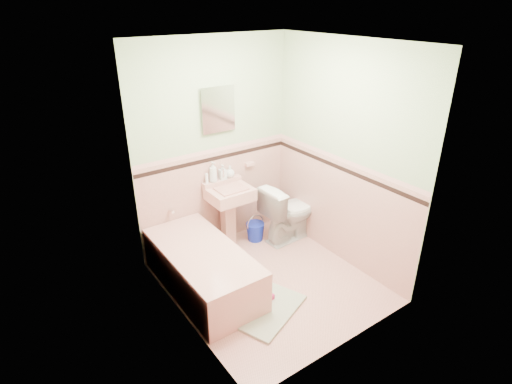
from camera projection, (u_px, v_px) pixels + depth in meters
floor at (269, 282)px, 4.53m from camera, size 2.20×2.20×0.00m
ceiling at (273, 41)px, 3.47m from camera, size 2.20×2.20×0.00m
wall_back at (214, 147)px, 4.81m from camera, size 2.50×0.00×2.50m
wall_front at (356, 223)px, 3.19m from camera, size 2.50×0.00×2.50m
wall_left at (176, 204)px, 3.48m from camera, size 0.00×2.50×2.50m
wall_right at (343, 157)px, 4.52m from camera, size 0.00×2.50×2.50m
wainscot_back at (217, 198)px, 5.08m from camera, size 2.00×0.00×2.00m
wainscot_front at (347, 290)px, 3.47m from camera, size 2.00×0.00×2.00m
wainscot_left at (183, 267)px, 3.76m from camera, size 0.00×2.20×2.20m
wainscot_right at (338, 210)px, 4.79m from camera, size 0.00×2.20×2.20m
accent_back at (215, 158)px, 4.86m from camera, size 2.00×0.00×2.00m
accent_front at (353, 237)px, 3.25m from camera, size 2.00×0.00×2.00m
accent_left at (180, 217)px, 3.54m from camera, size 0.00×2.20×2.20m
accent_right at (341, 168)px, 4.57m from camera, size 0.00×2.20×2.20m
cap_back at (215, 150)px, 4.81m from camera, size 2.00×0.00×2.00m
cap_front at (354, 226)px, 3.21m from camera, size 2.00×0.00×2.00m
cap_left at (179, 207)px, 3.50m from camera, size 0.00×2.20×2.20m
cap_right at (342, 160)px, 4.52m from camera, size 0.00×2.20×2.20m
bathtub at (203, 270)px, 4.35m from camera, size 0.70×1.50×0.45m
tub_faucet at (171, 210)px, 4.71m from camera, size 0.04×0.12×0.04m
sink at (231, 218)px, 5.03m from camera, size 0.51×0.48×0.80m
sink_faucet at (223, 173)px, 4.89m from camera, size 0.02×0.02×0.10m
medicine_cabinet at (218, 109)px, 4.63m from camera, size 0.37×0.04×0.47m
soap_dish at (249, 164)px, 5.16m from camera, size 0.12×0.07×0.04m
soap_bottle_left at (213, 172)px, 4.85m from camera, size 0.12×0.12×0.25m
soap_bottle_mid at (223, 172)px, 4.93m from camera, size 0.09×0.09×0.18m
soap_bottle_right at (230, 172)px, 5.00m from camera, size 0.11×0.11×0.14m
tube at (207, 179)px, 4.83m from camera, size 0.04×0.04×0.12m
toilet at (290, 211)px, 5.21m from camera, size 0.77×0.47×0.77m
bucket at (255, 231)px, 5.29m from camera, size 0.28×0.28×0.24m
bath_mat at (267, 309)px, 4.11m from camera, size 0.90×0.76×0.03m
shoe at (268, 298)px, 4.20m from camera, size 0.15×0.09×0.06m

